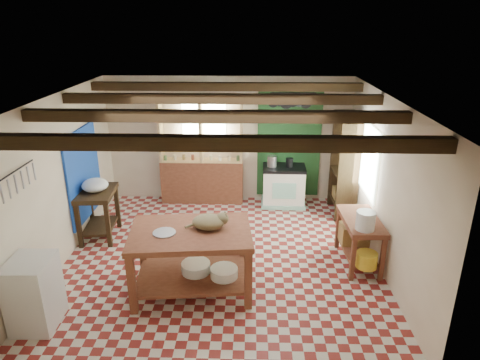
{
  "coord_description": "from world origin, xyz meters",
  "views": [
    {
      "loc": [
        0.47,
        -6.07,
        3.67
      ],
      "look_at": [
        0.3,
        0.3,
        1.24
      ],
      "focal_mm": 32.0,
      "sensor_mm": 36.0,
      "label": 1
    }
  ],
  "objects_px": {
    "work_table": "(192,260)",
    "right_counter": "(359,241)",
    "prep_table": "(99,214)",
    "white_cabinet": "(34,293)",
    "cat": "(209,222)",
    "stove": "(284,186)"
  },
  "relations": [
    {
      "from": "prep_table",
      "to": "cat",
      "type": "xyz_separation_m",
      "value": [
        2.09,
        -1.46,
        0.6
      ]
    },
    {
      "from": "stove",
      "to": "cat",
      "type": "relative_size",
      "value": 1.91
    },
    {
      "from": "prep_table",
      "to": "right_counter",
      "type": "height_order",
      "value": "prep_table"
    },
    {
      "from": "work_table",
      "to": "stove",
      "type": "height_order",
      "value": "work_table"
    },
    {
      "from": "stove",
      "to": "cat",
      "type": "xyz_separation_m",
      "value": [
        -1.25,
        -2.95,
        0.62
      ]
    },
    {
      "from": "right_counter",
      "to": "stove",
      "type": "bearing_deg",
      "value": 112.83
    },
    {
      "from": "prep_table",
      "to": "cat",
      "type": "height_order",
      "value": "cat"
    },
    {
      "from": "work_table",
      "to": "cat",
      "type": "distance_m",
      "value": 0.63
    },
    {
      "from": "right_counter",
      "to": "work_table",
      "type": "bearing_deg",
      "value": -164.77
    },
    {
      "from": "white_cabinet",
      "to": "cat",
      "type": "relative_size",
      "value": 2.04
    },
    {
      "from": "prep_table",
      "to": "white_cabinet",
      "type": "bearing_deg",
      "value": -95.47
    },
    {
      "from": "white_cabinet",
      "to": "right_counter",
      "type": "height_order",
      "value": "white_cabinet"
    },
    {
      "from": "work_table",
      "to": "prep_table",
      "type": "distance_m",
      "value": 2.4
    },
    {
      "from": "work_table",
      "to": "right_counter",
      "type": "bearing_deg",
      "value": 11.63
    },
    {
      "from": "work_table",
      "to": "white_cabinet",
      "type": "xyz_separation_m",
      "value": [
        -1.87,
        -0.8,
        -0.01
      ]
    },
    {
      "from": "prep_table",
      "to": "white_cabinet",
      "type": "height_order",
      "value": "white_cabinet"
    },
    {
      "from": "stove",
      "to": "white_cabinet",
      "type": "distance_m",
      "value": 5.09
    },
    {
      "from": "work_table",
      "to": "right_counter",
      "type": "xyz_separation_m",
      "value": [
        2.53,
        0.78,
        -0.08
      ]
    },
    {
      "from": "work_table",
      "to": "prep_table",
      "type": "bearing_deg",
      "value": 134.8
    },
    {
      "from": "stove",
      "to": "right_counter",
      "type": "relative_size",
      "value": 0.79
    },
    {
      "from": "prep_table",
      "to": "white_cabinet",
      "type": "relative_size",
      "value": 0.96
    },
    {
      "from": "cat",
      "to": "prep_table",
      "type": "bearing_deg",
      "value": 129.58
    }
  ]
}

